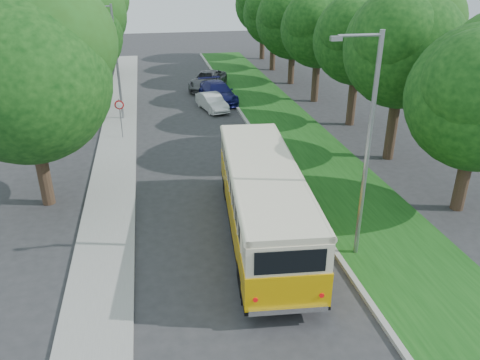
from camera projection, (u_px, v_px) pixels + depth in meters
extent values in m
plane|color=#2C2C2F|center=(229.00, 232.00, 18.76)|extent=(120.00, 120.00, 0.00)
cube|color=gray|center=(282.00, 173.00, 23.80)|extent=(0.20, 70.00, 0.15)
cube|color=#154712|center=(325.00, 170.00, 24.22)|extent=(4.50, 70.00, 0.13)
cube|color=gray|center=(112.00, 187.00, 22.34)|extent=(2.20, 70.00, 0.12)
cylinder|color=#332319|center=(464.00, 174.00, 19.83)|extent=(0.56, 0.56, 3.35)
sphere|color=#0C350E|center=(477.00, 85.00, 17.33)|extent=(4.09, 4.09, 4.09)
cylinder|color=#332319|center=(393.00, 121.00, 24.94)|extent=(0.56, 0.56, 4.26)
sphere|color=#0C350E|center=(403.00, 49.00, 23.34)|extent=(5.98, 5.98, 5.98)
sphere|color=#0C350E|center=(420.00, 22.00, 23.55)|extent=(4.49, 4.49, 4.49)
sphere|color=#0C350E|center=(396.00, 36.00, 22.21)|extent=(4.19, 4.19, 4.19)
cylinder|color=#332319|center=(352.00, 95.00, 30.40)|extent=(0.56, 0.56, 3.95)
sphere|color=#0C350E|center=(358.00, 39.00, 28.91)|extent=(5.61, 5.61, 5.61)
sphere|color=#0C350E|center=(371.00, 19.00, 29.11)|extent=(4.21, 4.21, 4.21)
sphere|color=#0C350E|center=(351.00, 29.00, 27.84)|extent=(3.92, 3.92, 3.92)
cylinder|color=#332319|center=(316.00, 76.00, 35.68)|extent=(0.56, 0.56, 3.86)
sphere|color=#0C350E|center=(319.00, 29.00, 34.22)|extent=(5.64, 5.64, 5.64)
sphere|color=#0C350E|center=(330.00, 12.00, 34.41)|extent=(4.23, 4.23, 4.23)
sphere|color=#0C350E|center=(312.00, 20.00, 33.14)|extent=(3.95, 3.95, 3.95)
cylinder|color=#332319|center=(292.00, 63.00, 41.06)|extent=(0.56, 0.56, 3.58)
sphere|color=#0C350E|center=(293.00, 21.00, 39.57)|extent=(6.36, 6.36, 6.36)
sphere|color=#0C350E|center=(305.00, 4.00, 39.79)|extent=(4.77, 4.77, 4.77)
sphere|color=#0C350E|center=(286.00, 12.00, 38.36)|extent=(4.45, 4.45, 4.45)
cylinder|color=#332319|center=(273.00, 51.00, 46.36)|extent=(0.56, 0.56, 3.68)
sphere|color=#0C350E|center=(274.00, 14.00, 44.89)|extent=(5.91, 5.91, 5.91)
sphere|color=#0C350E|center=(283.00, 1.00, 45.10)|extent=(4.43, 4.43, 4.43)
sphere|color=#0C350E|center=(267.00, 7.00, 43.77)|extent=(4.14, 4.14, 4.14)
cylinder|color=#332319|center=(262.00, 40.00, 51.68)|extent=(0.56, 0.56, 4.05)
sphere|color=#0C350E|center=(263.00, 5.00, 50.14)|extent=(5.97, 5.97, 5.97)
cylinder|color=#332319|center=(42.00, 165.00, 20.23)|extent=(0.56, 0.56, 3.68)
sphere|color=#0C350E|center=(25.00, 80.00, 18.66)|extent=(6.80, 6.80, 6.80)
sphere|color=#0C350E|center=(54.00, 42.00, 18.90)|extent=(5.10, 5.10, 5.10)
cylinder|color=#332319|center=(79.00, 88.00, 32.68)|extent=(0.56, 0.56, 3.68)
sphere|color=#0C350E|center=(71.00, 33.00, 31.11)|extent=(6.80, 6.80, 6.80)
sphere|color=#0C350E|center=(88.00, 10.00, 31.35)|extent=(5.10, 5.10, 5.10)
sphere|color=#0C350E|center=(50.00, 21.00, 29.82)|extent=(4.76, 4.76, 4.76)
cylinder|color=#332319|center=(94.00, 57.00, 43.35)|extent=(0.56, 0.56, 3.68)
sphere|color=#0C350E|center=(88.00, 15.00, 41.79)|extent=(6.80, 6.80, 6.80)
sphere|color=#0C350E|center=(74.00, 6.00, 40.49)|extent=(4.76, 4.76, 4.76)
cylinder|color=gray|center=(367.00, 154.00, 15.60)|extent=(0.16, 0.16, 8.00)
cylinder|color=gray|center=(360.00, 35.00, 13.85)|extent=(1.40, 0.10, 0.10)
cube|color=gray|center=(336.00, 38.00, 13.75)|extent=(0.35, 0.16, 0.14)
cylinder|color=gray|center=(117.00, 65.00, 30.60)|extent=(0.16, 0.16, 7.50)
cylinder|color=gray|center=(99.00, 6.00, 28.96)|extent=(1.40, 0.10, 0.10)
cube|color=gray|center=(87.00, 8.00, 28.86)|extent=(0.35, 0.16, 0.14)
cylinder|color=gray|center=(121.00, 119.00, 28.12)|extent=(0.06, 0.06, 2.50)
cone|color=red|center=(119.00, 105.00, 27.70)|extent=(0.56, 0.02, 0.56)
cone|color=white|center=(119.00, 105.00, 27.68)|extent=(0.40, 0.02, 0.40)
imported|color=silver|center=(261.00, 147.00, 25.33)|extent=(3.18, 4.69, 1.48)
imported|color=silver|center=(212.00, 102.00, 33.97)|extent=(2.13, 3.91, 1.22)
imported|color=navy|center=(218.00, 92.00, 35.99)|extent=(2.80, 5.38, 1.49)
imported|color=#53555A|center=(208.00, 80.00, 39.68)|extent=(4.16, 5.83, 1.48)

